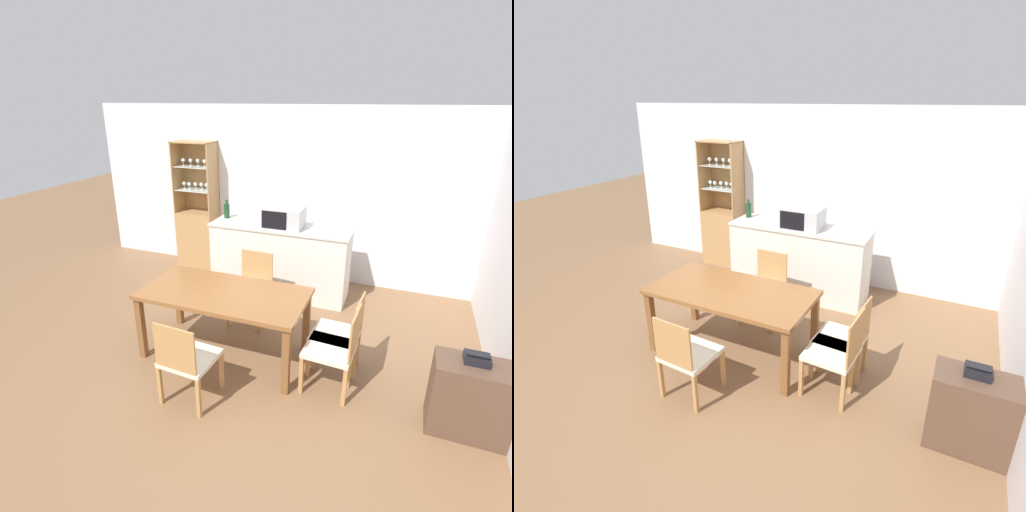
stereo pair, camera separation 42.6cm
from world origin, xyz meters
The scene contains 13 objects.
ground_plane centered at (0.00, 0.00, 0.00)m, with size 18.00×18.00×0.00m, color brown.
wall_back centered at (0.00, 2.63, 1.27)m, with size 6.80×0.06×2.55m.
kitchen_counter centered at (-0.03, 1.92, 0.50)m, with size 1.94×0.59×1.00m.
display_cabinet centered at (-1.60, 2.41, 0.61)m, with size 0.64×0.39×2.02m.
dining_table centered at (-0.11, 0.27, 0.67)m, with size 1.73×0.87×0.75m.
dining_chair_head_far centered at (-0.11, 1.05, 0.44)m, with size 0.46×0.46×0.86m.
dining_chair_head_near centered at (-0.11, -0.51, 0.44)m, with size 0.48×0.48×0.86m.
dining_chair_side_right_far centered at (1.10, 0.40, 0.44)m, with size 0.48×0.48×0.86m.
dining_chair_side_right_near centered at (1.10, 0.14, 0.44)m, with size 0.48×0.48×0.86m.
microwave centered at (0.02, 1.88, 1.14)m, with size 0.53×0.39×0.28m.
wine_bottle centered at (-0.88, 2.01, 1.11)m, with size 0.08×0.08×0.26m.
side_cabinet centered at (2.24, 0.00, 0.33)m, with size 0.62×0.35×0.66m.
telephone centered at (2.23, 0.03, 0.70)m, with size 0.19×0.14×0.10m.
Camera 2 is at (1.94, -2.90, 2.64)m, focal length 28.00 mm.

